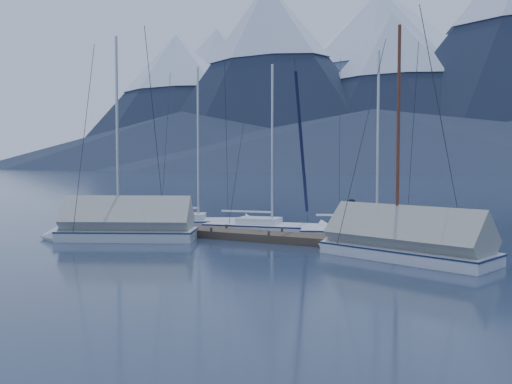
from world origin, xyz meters
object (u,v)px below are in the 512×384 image
sailboat_open_left (208,225)px  sailboat_covered_far (115,229)px  person (353,218)px  sailboat_covered_near (393,245)px  sailboat_open_right (388,235)px  sailboat_open_mid (282,230)px

sailboat_open_left → sailboat_covered_far: 6.09m
sailboat_covered_far → person: 10.79m
sailboat_open_left → sailboat_covered_near: 12.23m
sailboat_covered_near → person: sailboat_covered_near is taller
sailboat_open_right → person: sailboat_open_right is taller
sailboat_open_left → person: bearing=-16.0°
sailboat_open_mid → sailboat_covered_far: (-5.82, -5.65, 0.33)m
sailboat_covered_far → person: (10.22, 3.38, 0.67)m
sailboat_open_mid → sailboat_open_right: bearing=4.3°
person → sailboat_open_right: bearing=-10.4°
sailboat_covered_far → person: sailboat_covered_far is taller
sailboat_open_mid → person: bearing=-27.2°
sailboat_open_left → sailboat_open_mid: size_ratio=1.03×
sailboat_covered_far → sailboat_open_left: bearing=78.5°
sailboat_open_right → sailboat_covered_near: (1.39, -4.85, 0.31)m
sailboat_covered_far → sailboat_covered_near: bearing=5.5°
sailboat_open_left → sailboat_covered_far: size_ratio=0.94×
sailboat_covered_near → sailboat_open_right: bearing=105.9°
sailboat_open_mid → sailboat_covered_near: 8.01m
sailboat_open_left → sailboat_covered_far: bearing=-101.5°
sailboat_open_mid → sailboat_covered_far: sailboat_covered_far is taller
sailboat_covered_near → person: bearing=135.7°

